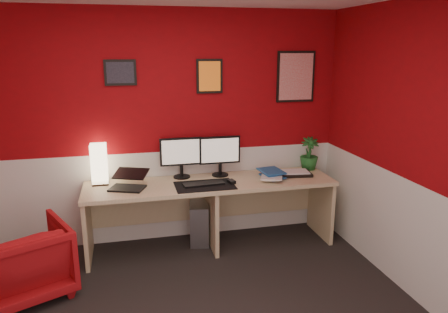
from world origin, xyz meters
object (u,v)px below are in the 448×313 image
monitor_right (220,150)px  pc_tower (199,221)px  laptop (127,179)px  armchair (25,261)px  zen_tray (295,173)px  shoji_lamp (99,165)px  desk (211,214)px  monitor_left (181,151)px  potted_plant (309,154)px

monitor_right → pc_tower: size_ratio=1.29×
monitor_right → pc_tower: (-0.25, -0.03, -0.80)m
laptop → armchair: laptop is taller
zen_tray → shoji_lamp: bearing=175.6°
desk → armchair: 1.83m
laptop → monitor_left: (0.58, 0.27, 0.18)m
shoji_lamp → desk: bearing=-10.1°
laptop → monitor_right: monitor_right is taller
laptop → potted_plant: bearing=29.1°
monitor_right → monitor_left: bearing=176.4°
monitor_right → potted_plant: monitor_right is taller
shoji_lamp → laptop: 0.37m
monitor_right → zen_tray: monitor_right is taller
desk → shoji_lamp: (-1.12, 0.20, 0.56)m
zen_tray → armchair: bearing=-167.7°
desk → monitor_right: (0.14, 0.20, 0.66)m
potted_plant → laptop: bearing=-173.2°
desk → potted_plant: bearing=10.0°
desk → zen_tray: 1.02m
monitor_right → zen_tray: 0.87m
zen_tray → armchair: zen_tray is taller
zen_tray → armchair: size_ratio=0.50×
monitor_left → pc_tower: monitor_left is taller
zen_tray → monitor_left: bearing=171.2°
zen_tray → armchair: (-2.70, -0.59, -0.42)m
shoji_lamp → zen_tray: 2.09m
pc_tower → monitor_left: bearing=172.0°
shoji_lamp → monitor_right: (1.27, 0.00, 0.09)m
potted_plant → armchair: (-2.94, -0.76, -0.60)m
laptop → monitor_right: bearing=35.7°
shoji_lamp → monitor_right: monitor_right is taller
monitor_right → pc_tower: 0.83m
shoji_lamp → laptop: shoji_lamp is taller
desk → laptop: laptop is taller
shoji_lamp → pc_tower: size_ratio=0.89×
shoji_lamp → armchair: (-0.62, -0.75, -0.61)m
monitor_right → armchair: (-1.89, -0.75, -0.70)m
shoji_lamp → armchair: 1.15m
shoji_lamp → monitor_left: bearing=2.0°
monitor_left → zen_tray: (1.23, -0.19, -0.28)m
desk → monitor_left: (-0.28, 0.23, 0.66)m
shoji_lamp → monitor_right: size_ratio=0.69×
zen_tray → pc_tower: zen_tray is taller
zen_tray → monitor_right: bearing=168.5°
pc_tower → monitor_right: bearing=15.1°
monitor_left → armchair: bearing=-152.1°
zen_tray → potted_plant: size_ratio=0.94×
monitor_left → potted_plant: 1.48m
laptop → zen_tray: (1.81, 0.07, -0.09)m
laptop → potted_plant: size_ratio=0.89×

